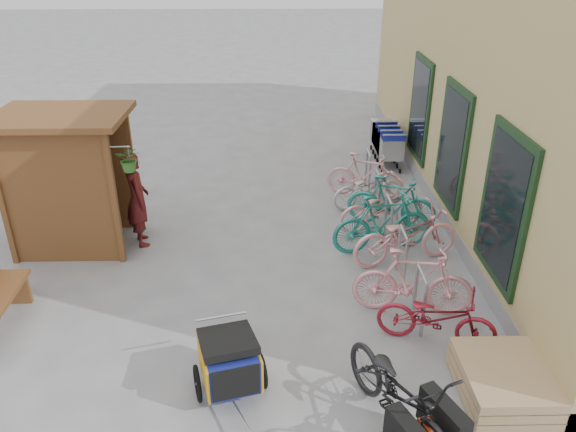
{
  "coord_description": "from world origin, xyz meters",
  "views": [
    {
      "loc": [
        0.33,
        -6.44,
        4.94
      ],
      "look_at": [
        0.5,
        1.5,
        1.0
      ],
      "focal_mm": 35.0,
      "sensor_mm": 36.0,
      "label": 1
    }
  ],
  "objects_px": {
    "kiosk": "(62,163)",
    "bike_4": "(382,208)",
    "bike_2": "(406,236)",
    "bike_3": "(383,223)",
    "bike_6": "(368,189)",
    "person_kiosk": "(137,199)",
    "bike_5": "(391,202)",
    "bike_0": "(437,317)",
    "child_trailer": "(229,360)",
    "bike_7": "(365,175)",
    "shopping_carts": "(386,139)",
    "pallet_stack": "(503,382)",
    "cargo_bike": "(401,396)",
    "bike_1": "(413,282)"
  },
  "relations": [
    {
      "from": "kiosk",
      "to": "bike_5",
      "type": "xyz_separation_m",
      "value": [
        5.75,
        0.58,
        -1.05
      ]
    },
    {
      "from": "shopping_carts",
      "to": "person_kiosk",
      "type": "distance_m",
      "value": 6.51
    },
    {
      "from": "kiosk",
      "to": "bike_6",
      "type": "bearing_deg",
      "value": 14.91
    },
    {
      "from": "cargo_bike",
      "to": "bike_1",
      "type": "height_order",
      "value": "bike_1"
    },
    {
      "from": "cargo_bike",
      "to": "person_kiosk",
      "type": "height_order",
      "value": "person_kiosk"
    },
    {
      "from": "pallet_stack",
      "to": "shopping_carts",
      "type": "bearing_deg",
      "value": 90.0
    },
    {
      "from": "pallet_stack",
      "to": "person_kiosk",
      "type": "height_order",
      "value": "person_kiosk"
    },
    {
      "from": "bike_4",
      "to": "bike_6",
      "type": "xyz_separation_m",
      "value": [
        -0.12,
        0.99,
        -0.04
      ]
    },
    {
      "from": "bike_2",
      "to": "bike_6",
      "type": "relative_size",
      "value": 1.25
    },
    {
      "from": "shopping_carts",
      "to": "bike_0",
      "type": "distance_m",
      "value": 6.96
    },
    {
      "from": "bike_2",
      "to": "bike_5",
      "type": "relative_size",
      "value": 1.14
    },
    {
      "from": "kiosk",
      "to": "bike_7",
      "type": "xyz_separation_m",
      "value": [
        5.45,
        1.97,
        -1.07
      ]
    },
    {
      "from": "cargo_bike",
      "to": "bike_2",
      "type": "height_order",
      "value": "cargo_bike"
    },
    {
      "from": "person_kiosk",
      "to": "bike_7",
      "type": "height_order",
      "value": "person_kiosk"
    },
    {
      "from": "bike_1",
      "to": "bike_4",
      "type": "bearing_deg",
      "value": 8.67
    },
    {
      "from": "child_trailer",
      "to": "bike_0",
      "type": "xyz_separation_m",
      "value": [
        2.69,
        0.85,
        -0.05
      ]
    },
    {
      "from": "cargo_bike",
      "to": "bike_7",
      "type": "distance_m",
      "value": 6.37
    },
    {
      "from": "bike_3",
      "to": "bike_4",
      "type": "relative_size",
      "value": 1.06
    },
    {
      "from": "pallet_stack",
      "to": "bike_5",
      "type": "bearing_deg",
      "value": 96.73
    },
    {
      "from": "shopping_carts",
      "to": "bike_6",
      "type": "distance_m",
      "value": 2.75
    },
    {
      "from": "shopping_carts",
      "to": "bike_4",
      "type": "xyz_separation_m",
      "value": [
        -0.72,
        -3.61,
        -0.13
      ]
    },
    {
      "from": "bike_7",
      "to": "bike_4",
      "type": "bearing_deg",
      "value": -159.36
    },
    {
      "from": "bike_0",
      "to": "bike_4",
      "type": "relative_size",
      "value": 0.94
    },
    {
      "from": "kiosk",
      "to": "bike_4",
      "type": "distance_m",
      "value": 5.68
    },
    {
      "from": "bike_0",
      "to": "bike_7",
      "type": "bearing_deg",
      "value": 21.53
    },
    {
      "from": "bike_2",
      "to": "person_kiosk",
      "type": "bearing_deg",
      "value": 63.82
    },
    {
      "from": "pallet_stack",
      "to": "bike_5",
      "type": "height_order",
      "value": "bike_5"
    },
    {
      "from": "bike_2",
      "to": "bike_5",
      "type": "height_order",
      "value": "bike_5"
    },
    {
      "from": "bike_0",
      "to": "bike_2",
      "type": "xyz_separation_m",
      "value": [
        0.03,
        2.13,
        0.09
      ]
    },
    {
      "from": "pallet_stack",
      "to": "bike_6",
      "type": "distance_m",
      "value": 5.39
    },
    {
      "from": "bike_3",
      "to": "bike_2",
      "type": "bearing_deg",
      "value": -151.74
    },
    {
      "from": "kiosk",
      "to": "bike_0",
      "type": "distance_m",
      "value": 6.5
    },
    {
      "from": "person_kiosk",
      "to": "child_trailer",
      "type": "bearing_deg",
      "value": -176.02
    },
    {
      "from": "bike_5",
      "to": "bike_7",
      "type": "distance_m",
      "value": 1.42
    },
    {
      "from": "bike_0",
      "to": "person_kiosk",
      "type": "bearing_deg",
      "value": 75.82
    },
    {
      "from": "bike_2",
      "to": "bike_6",
      "type": "bearing_deg",
      "value": -8.65
    },
    {
      "from": "bike_3",
      "to": "bike_5",
      "type": "height_order",
      "value": "bike_3"
    },
    {
      "from": "pallet_stack",
      "to": "bike_3",
      "type": "distance_m",
      "value": 3.64
    },
    {
      "from": "shopping_carts",
      "to": "bike_7",
      "type": "height_order",
      "value": "shopping_carts"
    },
    {
      "from": "person_kiosk",
      "to": "bike_0",
      "type": "xyz_separation_m",
      "value": [
        4.55,
        -2.9,
        -0.44
      ]
    },
    {
      "from": "bike_5",
      "to": "shopping_carts",
      "type": "bearing_deg",
      "value": 11.3
    },
    {
      "from": "shopping_carts",
      "to": "bike_5",
      "type": "bearing_deg",
      "value": -98.58
    },
    {
      "from": "bike_3",
      "to": "bike_6",
      "type": "relative_size",
      "value": 1.17
    },
    {
      "from": "bike_4",
      "to": "bike_7",
      "type": "distance_m",
      "value": 1.52
    },
    {
      "from": "bike_2",
      "to": "bike_3",
      "type": "relative_size",
      "value": 1.07
    },
    {
      "from": "child_trailer",
      "to": "bike_4",
      "type": "xyz_separation_m",
      "value": [
        2.53,
        4.17,
        -0.02
      ]
    },
    {
      "from": "bike_0",
      "to": "bike_3",
      "type": "xyz_separation_m",
      "value": [
        -0.29,
        2.53,
        0.12
      ]
    },
    {
      "from": "cargo_bike",
      "to": "bike_7",
      "type": "height_order",
      "value": "cargo_bike"
    },
    {
      "from": "bike_1",
      "to": "bike_3",
      "type": "bearing_deg",
      "value": 12.78
    },
    {
      "from": "bike_3",
      "to": "bike_6",
      "type": "bearing_deg",
      "value": -11.99
    }
  ]
}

